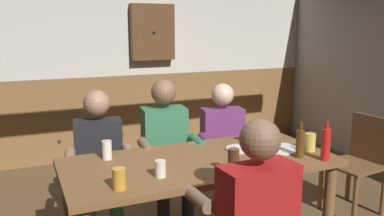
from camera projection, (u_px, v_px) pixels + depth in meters
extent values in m
cube|color=beige|center=(109.00, 21.00, 5.02)|extent=(5.63, 0.12, 1.37)
cube|color=brown|center=(113.00, 116.00, 5.26)|extent=(5.63, 0.12, 1.05)
cube|color=brown|center=(200.00, 162.00, 2.79)|extent=(1.86, 0.86, 0.04)
cylinder|color=brown|center=(328.00, 213.00, 2.89)|extent=(0.08, 0.08, 0.73)
cylinder|color=brown|center=(70.00, 215.00, 2.85)|extent=(0.08, 0.08, 0.73)
cylinder|color=brown|center=(272.00, 179.00, 3.51)|extent=(0.08, 0.08, 0.73)
cube|color=black|center=(99.00, 150.00, 3.23)|extent=(0.40, 0.26, 0.49)
sphere|color=#9E755B|center=(96.00, 103.00, 3.16)|extent=(0.21, 0.21, 0.21)
cylinder|color=#33724C|center=(114.00, 182.00, 3.16)|extent=(0.19, 0.43, 0.13)
cylinder|color=#33724C|center=(87.00, 185.00, 3.11)|extent=(0.19, 0.43, 0.13)
cylinder|color=#9E755B|center=(129.00, 154.00, 3.06)|extent=(0.12, 0.29, 0.08)
cylinder|color=#9E755B|center=(70.00, 158.00, 2.95)|extent=(0.12, 0.29, 0.08)
cube|color=#33724C|center=(164.00, 139.00, 3.45)|extent=(0.39, 0.28, 0.54)
sphere|color=brown|center=(164.00, 92.00, 3.37)|extent=(0.21, 0.21, 0.21)
cylinder|color=black|center=(181.00, 172.00, 3.38)|extent=(0.18, 0.44, 0.13)
cylinder|color=black|center=(157.00, 174.00, 3.32)|extent=(0.18, 0.44, 0.13)
cylinder|color=black|center=(188.00, 213.00, 3.24)|extent=(0.10, 0.10, 0.42)
cylinder|color=black|center=(163.00, 216.00, 3.18)|extent=(0.10, 0.10, 0.42)
cylinder|color=#33724C|center=(197.00, 142.00, 3.26)|extent=(0.11, 0.29, 0.08)
cylinder|color=brown|center=(145.00, 146.00, 3.14)|extent=(0.11, 0.29, 0.08)
cube|color=#6B2D66|center=(222.00, 135.00, 3.67)|extent=(0.40, 0.27, 0.49)
sphere|color=beige|center=(223.00, 95.00, 3.60)|extent=(0.20, 0.20, 0.20)
cylinder|color=#997F60|center=(237.00, 162.00, 3.61)|extent=(0.20, 0.39, 0.13)
cylinder|color=#997F60|center=(215.00, 164.00, 3.57)|extent=(0.20, 0.39, 0.13)
cylinder|color=#997F60|center=(244.00, 199.00, 3.49)|extent=(0.10, 0.10, 0.42)
cylinder|color=#997F60|center=(221.00, 201.00, 3.44)|extent=(0.10, 0.10, 0.42)
cylinder|color=beige|center=(254.00, 138.00, 3.48)|extent=(0.13, 0.29, 0.08)
cylinder|color=#6B2D66|center=(206.00, 141.00, 3.39)|extent=(0.13, 0.29, 0.08)
cube|color=#AD1919|center=(258.00, 211.00, 2.14)|extent=(0.42, 0.22, 0.51)
sphere|color=brown|center=(260.00, 139.00, 2.06)|extent=(0.22, 0.22, 0.22)
cylinder|color=brown|center=(197.00, 198.00, 2.25)|extent=(0.09, 0.28, 0.08)
cylinder|color=#AD1919|center=(267.00, 183.00, 2.45)|extent=(0.09, 0.28, 0.08)
cube|color=brown|center=(354.00, 165.00, 3.63)|extent=(0.48, 0.48, 0.02)
cube|color=brown|center=(370.00, 138.00, 3.69)|extent=(0.07, 0.40, 0.42)
cylinder|color=brown|center=(355.00, 201.00, 3.42)|extent=(0.04, 0.04, 0.44)
cylinder|color=brown|center=(321.00, 186.00, 3.75)|extent=(0.04, 0.04, 0.44)
cylinder|color=brown|center=(384.00, 192.00, 3.61)|extent=(0.04, 0.04, 0.44)
cylinder|color=brown|center=(348.00, 178.00, 3.93)|extent=(0.04, 0.04, 0.44)
cylinder|color=#F9E08C|center=(272.00, 132.00, 3.33)|extent=(0.04, 0.04, 0.08)
cube|color=#B2B7BC|center=(265.00, 154.00, 2.81)|extent=(0.14, 0.10, 0.05)
cylinder|color=white|center=(282.00, 149.00, 3.00)|extent=(0.27, 0.27, 0.01)
cylinder|color=white|center=(240.00, 149.00, 3.00)|extent=(0.21, 0.21, 0.01)
cylinder|color=red|center=(326.00, 145.00, 2.74)|extent=(0.06, 0.06, 0.22)
cylinder|color=red|center=(327.00, 125.00, 2.72)|extent=(0.02, 0.02, 0.05)
cylinder|color=#593314|center=(300.00, 144.00, 2.81)|extent=(0.06, 0.06, 0.19)
cylinder|color=#593314|center=(301.00, 126.00, 2.78)|extent=(0.02, 0.02, 0.06)
cylinder|color=white|center=(160.00, 169.00, 2.45)|extent=(0.07, 0.07, 0.10)
cylinder|color=white|center=(107.00, 150.00, 2.78)|extent=(0.07, 0.07, 0.13)
cylinder|color=gold|center=(252.00, 134.00, 3.15)|extent=(0.07, 0.07, 0.15)
cylinder|color=#4C2D19|center=(233.00, 161.00, 2.51)|extent=(0.07, 0.07, 0.16)
cylinder|color=gold|center=(119.00, 179.00, 2.26)|extent=(0.08, 0.08, 0.12)
cylinder|color=#E5C64C|center=(310.00, 142.00, 2.96)|extent=(0.08, 0.08, 0.13)
cube|color=brown|center=(152.00, 32.00, 5.13)|extent=(0.56, 0.12, 0.70)
sphere|color=black|center=(154.00, 32.00, 5.06)|extent=(0.03, 0.03, 0.03)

